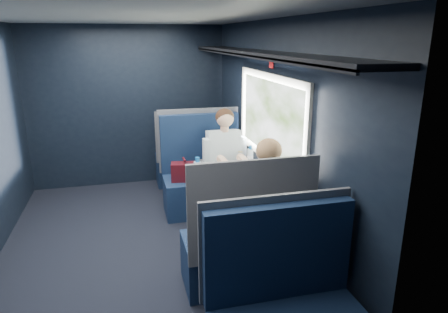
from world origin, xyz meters
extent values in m
cube|color=black|center=(0.00, 0.00, -0.01)|extent=(2.80, 4.20, 0.01)
cube|color=black|center=(1.45, 0.00, 1.15)|extent=(0.10, 4.20, 2.30)
cube|color=black|center=(0.00, 2.15, 1.15)|extent=(2.80, 0.10, 2.30)
cube|color=black|center=(0.00, -2.15, 1.15)|extent=(2.80, 0.10, 2.30)
cube|color=silver|center=(0.00, 0.00, 2.35)|extent=(2.80, 4.20, 0.10)
cube|color=beige|center=(1.38, 0.00, 1.74)|extent=(0.03, 1.84, 0.07)
cube|color=beige|center=(1.38, 0.00, 0.90)|extent=(0.03, 1.84, 0.07)
cube|color=beige|center=(1.38, -0.89, 1.32)|extent=(0.03, 0.07, 0.78)
cube|color=beige|center=(1.38, 0.89, 1.32)|extent=(0.03, 0.07, 0.78)
cube|color=black|center=(1.22, 0.00, 1.98)|extent=(0.36, 4.10, 0.04)
cube|color=black|center=(1.05, 0.00, 1.96)|extent=(0.02, 4.10, 0.03)
cube|color=red|center=(1.38, 0.00, 1.89)|extent=(0.01, 0.10, 0.12)
cylinder|color=#54565E|center=(0.88, 0.00, 0.35)|extent=(0.08, 0.08, 0.70)
cube|color=silver|center=(1.06, 0.00, 0.72)|extent=(0.62, 1.00, 0.04)
cube|color=#0B1934|center=(0.85, 0.78, 0.23)|extent=(1.00, 0.50, 0.45)
cube|color=#0B1934|center=(0.85, 1.08, 0.82)|extent=(1.00, 0.10, 0.75)
cube|color=#54565E|center=(0.85, 1.14, 0.85)|extent=(1.04, 0.03, 0.82)
cube|color=#54565E|center=(0.85, 0.73, 0.55)|extent=(0.06, 0.40, 0.20)
cube|color=#4A0F18|center=(0.60, 0.75, 0.56)|extent=(0.34, 0.22, 0.22)
cylinder|color=#4A0F18|center=(0.60, 0.75, 0.72)|extent=(0.05, 0.13, 0.03)
cylinder|color=silver|center=(0.74, 0.65, 0.58)|extent=(0.09, 0.09, 0.26)
cylinder|color=#1864B5|center=(0.74, 0.65, 0.73)|extent=(0.05, 0.05, 0.06)
cube|color=#0B1934|center=(0.85, -0.78, 0.23)|extent=(1.00, 0.50, 0.45)
cube|color=#0B1934|center=(0.85, -1.08, 0.82)|extent=(1.00, 0.10, 0.75)
cube|color=#54565E|center=(0.85, -1.14, 0.85)|extent=(1.04, 0.03, 0.82)
cube|color=#54565E|center=(0.85, -0.73, 0.55)|extent=(0.06, 0.40, 0.20)
cube|color=#0B1934|center=(0.85, 1.88, 0.23)|extent=(1.00, 0.40, 0.45)
cube|color=#0B1934|center=(0.85, 1.64, 0.78)|extent=(1.00, 0.10, 0.66)
cube|color=#54565E|center=(0.85, 1.59, 0.80)|extent=(1.04, 0.03, 0.72)
cube|color=#0B1934|center=(0.85, -1.64, 0.78)|extent=(1.00, 0.10, 0.66)
cube|color=#54565E|center=(0.85, -1.59, 0.80)|extent=(1.04, 0.03, 0.72)
cube|color=black|center=(1.10, 0.64, 0.53)|extent=(0.36, 0.44, 0.16)
cube|color=black|center=(1.10, 0.44, 0.23)|extent=(0.32, 0.12, 0.45)
cube|color=silver|center=(1.10, 0.80, 0.78)|extent=(0.40, 0.29, 0.53)
cylinder|color=#D8A88C|center=(1.10, 0.76, 1.06)|extent=(0.10, 0.10, 0.06)
sphere|color=#D8A88C|center=(1.10, 0.74, 1.20)|extent=(0.21, 0.21, 0.21)
sphere|color=#382114|center=(1.10, 0.76, 1.21)|extent=(0.22, 0.22, 0.22)
cube|color=silver|center=(0.88, 0.76, 0.78)|extent=(0.09, 0.12, 0.34)
cube|color=silver|center=(1.32, 0.76, 0.78)|extent=(0.09, 0.12, 0.34)
cube|color=black|center=(1.10, -0.64, 0.53)|extent=(0.36, 0.44, 0.16)
cube|color=black|center=(1.10, -0.44, 0.23)|extent=(0.32, 0.12, 0.45)
cube|color=black|center=(1.10, -0.80, 0.78)|extent=(0.40, 0.29, 0.53)
cylinder|color=#D8A88C|center=(1.10, -0.76, 1.06)|extent=(0.10, 0.10, 0.06)
sphere|color=#D8A88C|center=(1.10, -0.74, 1.20)|extent=(0.21, 0.21, 0.21)
sphere|color=#A97B4F|center=(1.10, -0.76, 1.21)|extent=(0.22, 0.22, 0.22)
cube|color=black|center=(0.88, -0.76, 0.78)|extent=(0.09, 0.12, 0.34)
cube|color=black|center=(1.32, -0.76, 0.78)|extent=(0.09, 0.12, 0.34)
cube|color=#A97B4F|center=(1.10, -0.86, 0.90)|extent=(0.26, 0.07, 0.36)
cube|color=white|center=(1.03, -0.07, 0.74)|extent=(0.73, 0.93, 0.01)
cube|color=silver|center=(1.33, 0.06, 0.75)|extent=(0.28, 0.34, 0.01)
cube|color=silver|center=(1.44, 0.06, 0.87)|extent=(0.06, 0.31, 0.21)
cube|color=black|center=(1.43, 0.06, 0.87)|extent=(0.04, 0.27, 0.18)
cylinder|color=silver|center=(1.27, 0.28, 0.83)|extent=(0.07, 0.07, 0.19)
cylinder|color=#1864B5|center=(1.27, 0.28, 0.95)|extent=(0.04, 0.04, 0.04)
cylinder|color=white|center=(1.33, 0.44, 0.78)|extent=(0.06, 0.06, 0.08)
camera|label=1|loc=(-0.06, -3.80, 2.13)|focal=32.00mm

